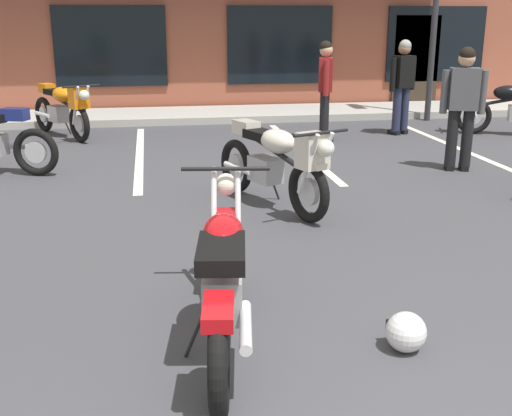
{
  "coord_description": "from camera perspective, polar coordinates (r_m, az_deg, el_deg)",
  "views": [
    {
      "loc": [
        -1.09,
        -1.37,
        2.03
      ],
      "look_at": [
        -0.27,
        3.48,
        0.55
      ],
      "focal_mm": 44.36,
      "sensor_mm": 36.0,
      "label": 1
    }
  ],
  "objects": [
    {
      "name": "ground_plane",
      "position": [
        5.73,
        2.06,
        -4.02
      ],
      "size": [
        80.0,
        80.0,
        0.0
      ],
      "primitive_type": "plane",
      "color": "#3D3D42"
    },
    {
      "name": "sidewalk_kerb",
      "position": [
        13.58,
        -4.87,
        8.38
      ],
      "size": [
        22.0,
        1.8,
        0.14
      ],
      "primitive_type": "cube",
      "color": "#A8A59E",
      "rests_on": "ground_plane"
    },
    {
      "name": "brick_storefront_building",
      "position": [
        17.55,
        -6.21,
        16.45
      ],
      "size": [
        18.59,
        7.23,
        3.94
      ],
      "color": "brown",
      "rests_on": "ground_plane"
    },
    {
      "name": "painted_stall_lines",
      "position": [
        10.06,
        -3.12,
        5.09
      ],
      "size": [
        7.8,
        4.8,
        0.01
      ],
      "color": "silver",
      "rests_on": "ground_plane"
    },
    {
      "name": "motorcycle_foreground_classic",
      "position": [
        4.02,
        -2.96,
        -6.25
      ],
      "size": [
        0.73,
        2.1,
        0.98
      ],
      "color": "black",
      "rests_on": "ground_plane"
    },
    {
      "name": "motorcycle_black_cruiser",
      "position": [
        6.93,
        1.74,
        4.21
      ],
      "size": [
        1.12,
        1.99,
        0.98
      ],
      "color": "black",
      "rests_on": "ground_plane"
    },
    {
      "name": "motorcycle_silver_naked",
      "position": [
        11.71,
        -17.04,
        8.64
      ],
      "size": [
        1.35,
        1.86,
        0.98
      ],
      "color": "black",
      "rests_on": "ground_plane"
    },
    {
      "name": "motorcycle_blue_standard",
      "position": [
        12.33,
        21.9,
        8.55
      ],
      "size": [
        2.01,
        1.06,
        0.98
      ],
      "color": "black",
      "rests_on": "ground_plane"
    },
    {
      "name": "person_in_black_shirt",
      "position": [
        10.98,
        6.26,
        11.0
      ],
      "size": [
        0.34,
        0.61,
        1.68
      ],
      "color": "black",
      "rests_on": "ground_plane"
    },
    {
      "name": "person_in_shorts_foreground",
      "position": [
        9.08,
        18.15,
        9.1
      ],
      "size": [
        0.6,
        0.35,
        1.68
      ],
      "color": "black",
      "rests_on": "ground_plane"
    },
    {
      "name": "person_near_building",
      "position": [
        11.78,
        13.07,
        11.06
      ],
      "size": [
        0.59,
        0.39,
        1.68
      ],
      "color": "black",
      "rests_on": "ground_plane"
    },
    {
      "name": "helmet_on_pavement",
      "position": [
        4.18,
        13.36,
        -10.81
      ],
      "size": [
        0.26,
        0.26,
        0.26
      ],
      "color": "silver",
      "rests_on": "ground_plane"
    }
  ]
}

